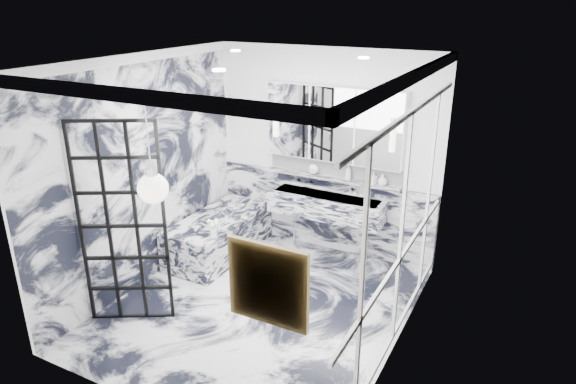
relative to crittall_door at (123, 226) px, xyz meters
The scene contains 25 objects.
floor 1.82m from the crittall_door, 35.74° to the left, with size 3.60×3.60×0.00m, color silver.
ceiling 2.20m from the crittall_door, 35.74° to the left, with size 3.60×3.60×0.00m, color white.
wall_back 2.89m from the crittall_door, 66.27° to the left, with size 3.60×3.60×0.00m, color white.
wall_front 1.53m from the crittall_door, 39.88° to the right, with size 3.60×3.60×0.00m, color white.
wall_left 0.98m from the crittall_door, 117.99° to the left, with size 3.60×3.60×0.00m, color white.
wall_right 2.89m from the crittall_door, 16.81° to the left, with size 3.60×3.60×0.00m, color white.
marble_clad_back 2.92m from the crittall_door, 66.07° to the left, with size 3.18×0.05×1.05m, color silver.
marble_clad_left 0.96m from the crittall_door, 117.18° to the left, with size 0.02×3.56×2.68m, color silver.
panel_molding 2.87m from the crittall_door, 16.92° to the left, with size 0.03×3.40×2.30m, color white.
soap_bottle_a 2.98m from the crittall_door, 58.74° to the left, with size 0.08×0.08×0.21m, color #8C5919.
soap_bottle_b 3.17m from the crittall_door, 53.34° to the left, with size 0.08×0.08×0.17m, color #4C4C51.
soap_bottle_c 3.25m from the crittall_door, 51.59° to the left, with size 0.12×0.12×0.16m, color silver.
face_pot 2.75m from the crittall_door, 67.85° to the left, with size 0.14×0.14×0.14m, color white.
amber_bottle 3.13m from the crittall_door, 54.24° to the left, with size 0.04×0.04×0.10m, color #8C5919.
flower_vase 1.33m from the crittall_door, 76.33° to the left, with size 0.09×0.09×0.12m, color silver.
crittall_door is the anchor object (origin of this frame).
artwork 2.51m from the crittall_door, 22.04° to the right, with size 0.51×0.05×0.51m, color #BC4C13.
pendant_light 1.36m from the crittall_door, 28.90° to the right, with size 0.26×0.26×0.26m, color white.
trough_sink 2.75m from the crittall_door, 61.30° to the left, with size 1.60×0.45×0.30m, color silver.
ledge 2.87m from the crittall_door, 62.88° to the left, with size 1.90×0.14×0.04m, color silver.
subway_tile 2.92m from the crittall_door, 63.44° to the left, with size 1.90×0.03×0.23m, color white.
mirror_cabinet 2.96m from the crittall_door, 62.93° to the left, with size 1.90×0.16×1.00m, color white.
sconce_left 2.59m from the crittall_door, 78.81° to the left, with size 0.07×0.07×0.40m, color white.
sconce_right 3.32m from the crittall_door, 49.18° to the left, with size 0.07×0.07×0.40m, color white.
bathtub 1.93m from the crittall_door, 90.59° to the left, with size 0.75×1.65×0.55m, color silver.
Camera 1 is at (2.65, -4.38, 3.39)m, focal length 32.00 mm.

